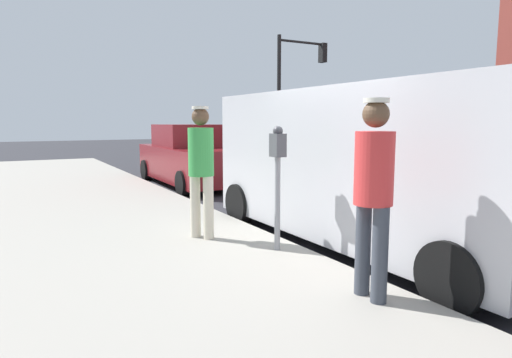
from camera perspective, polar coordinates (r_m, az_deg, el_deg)
name	(u,v)px	position (r m, az deg, el deg)	size (l,w,h in m)	color
ground_plane	(372,251)	(6.18, 14.83, -8.99)	(80.00, 80.00, 0.00)	#2D2D33
sidewalk_slab	(100,295)	(4.59, -19.57, -14.01)	(5.00, 32.00, 0.15)	#9E998E
parking_meter_near	(278,167)	(5.32, 2.82, 1.60)	(0.14, 0.18, 1.52)	gray
pedestrian_in_green	(201,163)	(5.92, -7.12, 2.07)	(0.34, 0.34, 1.77)	beige
pedestrian_in_red	(373,185)	(3.96, 14.97, -0.80)	(0.34, 0.36, 1.77)	#383D47
parked_van	(370,163)	(6.24, 14.59, 1.99)	(2.15, 5.21, 2.15)	#BCBCC1
parked_sedan_behind	(192,158)	(12.19, -8.24, 2.76)	(1.99, 4.42, 1.65)	maroon
traffic_light_corner	(296,78)	(18.86, 5.20, 12.84)	(2.48, 0.42, 5.20)	black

